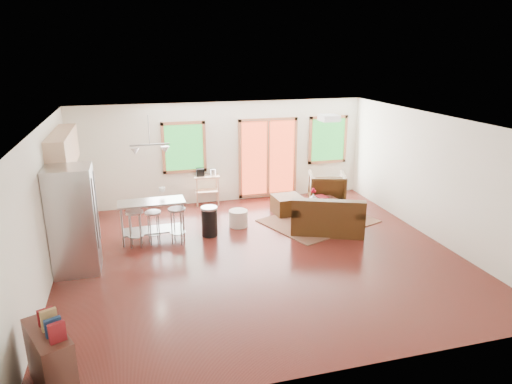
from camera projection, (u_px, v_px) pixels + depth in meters
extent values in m
cube|color=#39120E|center=(260.00, 255.00, 8.92)|extent=(7.50, 7.00, 0.02)
cube|color=white|center=(260.00, 122.00, 8.14)|extent=(7.50, 7.00, 0.02)
cube|color=white|center=(223.00, 153.00, 11.76)|extent=(7.50, 0.02, 2.60)
cube|color=white|center=(43.00, 209.00, 7.57)|extent=(0.02, 7.00, 2.60)
cube|color=white|center=(434.00, 177.00, 9.48)|extent=(0.02, 7.00, 2.60)
cube|color=white|center=(343.00, 278.00, 5.30)|extent=(7.50, 0.02, 2.60)
cube|color=#18551E|center=(184.00, 147.00, 11.40)|extent=(0.94, 0.02, 1.14)
cube|color=#A35E3F|center=(183.00, 123.00, 11.22)|extent=(1.10, 0.05, 0.08)
cube|color=#A35E3F|center=(185.00, 171.00, 11.58)|extent=(1.10, 0.05, 0.08)
cube|color=#A35E3F|center=(163.00, 149.00, 11.27)|extent=(0.08, 0.05, 1.30)
cube|color=#A35E3F|center=(204.00, 146.00, 11.53)|extent=(0.08, 0.05, 1.30)
cube|color=#B0351A|center=(268.00, 158.00, 12.07)|extent=(1.44, 0.02, 1.94)
cube|color=#A35E3F|center=(268.00, 120.00, 11.77)|extent=(1.60, 0.05, 0.08)
cube|color=#A35E3F|center=(268.00, 194.00, 12.37)|extent=(1.60, 0.05, 0.08)
cube|color=#A35E3F|center=(240.00, 160.00, 11.88)|extent=(0.08, 0.05, 2.10)
cube|color=#A35E3F|center=(295.00, 156.00, 12.27)|extent=(0.08, 0.05, 2.10)
cube|color=#A35E3F|center=(268.00, 158.00, 12.07)|extent=(0.08, 0.05, 1.94)
cube|color=#18551E|center=(328.00, 140.00, 12.39)|extent=(0.94, 0.02, 1.14)
cube|color=#A35E3F|center=(329.00, 117.00, 12.20)|extent=(1.10, 0.05, 0.08)
cube|color=#A35E3F|center=(327.00, 162.00, 12.57)|extent=(1.10, 0.05, 0.08)
cube|color=#A35E3F|center=(310.00, 141.00, 12.26)|extent=(0.08, 0.05, 1.30)
cube|color=#A35E3F|center=(345.00, 139.00, 12.51)|extent=(0.08, 0.05, 1.30)
cube|color=#52633A|center=(318.00, 221.00, 10.65)|extent=(2.84, 2.53, 0.02)
cube|color=#321D0B|center=(327.00, 222.00, 10.03)|extent=(1.77, 1.41, 0.43)
cube|color=#321D0B|center=(328.00, 209.00, 9.58)|extent=(1.51, 0.79, 0.39)
cube|color=#321D0B|center=(297.00, 208.00, 10.02)|extent=(0.53, 0.89, 0.17)
cube|color=#321D0B|center=(359.00, 210.00, 9.85)|extent=(0.53, 0.89, 0.17)
cube|color=#321D0B|center=(312.00, 208.00, 10.03)|extent=(0.81, 0.77, 0.12)
cube|color=#321D0B|center=(343.00, 210.00, 9.95)|extent=(0.81, 0.77, 0.12)
cube|color=#391C15|center=(320.00, 201.00, 10.99)|extent=(1.00, 0.71, 0.04)
cube|color=#391C15|center=(311.00, 213.00, 10.71)|extent=(0.06, 0.06, 0.33)
cube|color=#391C15|center=(338.00, 208.00, 11.04)|extent=(0.06, 0.06, 0.33)
cube|color=#391C15|center=(302.00, 208.00, 11.05)|extent=(0.06, 0.06, 0.33)
cube|color=#391C15|center=(328.00, 204.00, 11.38)|extent=(0.06, 0.06, 0.33)
imported|color=#321D0B|center=(327.00, 187.00, 11.74)|extent=(1.10, 1.06, 0.91)
cube|color=#321D0B|center=(287.00, 205.00, 11.10)|extent=(0.71, 0.71, 0.45)
cylinder|color=beige|center=(238.00, 218.00, 10.32)|extent=(0.52, 0.52, 0.37)
imported|color=silver|center=(313.00, 198.00, 10.74)|extent=(0.23, 0.24, 0.19)
sphere|color=#AC061E|center=(315.00, 191.00, 10.71)|extent=(0.09, 0.09, 0.07)
sphere|color=#AC061E|center=(312.00, 191.00, 10.66)|extent=(0.09, 0.09, 0.07)
sphere|color=#AC061E|center=(313.00, 190.00, 10.72)|extent=(0.09, 0.09, 0.07)
imported|color=maroon|center=(318.00, 192.00, 11.00)|extent=(0.24, 0.08, 0.32)
cube|color=tan|center=(78.00, 220.00, 9.47)|extent=(0.60, 2.20, 0.90)
cube|color=black|center=(76.00, 199.00, 9.33)|extent=(0.64, 2.24, 0.04)
cube|color=tan|center=(63.00, 150.00, 8.99)|extent=(0.36, 2.20, 0.70)
cylinder|color=#B7BABC|center=(72.00, 201.00, 8.84)|extent=(0.12, 0.12, 0.18)
cube|color=black|center=(77.00, 188.00, 9.66)|extent=(0.22, 0.18, 0.20)
cube|color=#B7BABC|center=(73.00, 220.00, 8.02)|extent=(0.77, 0.75, 1.93)
cube|color=gray|center=(96.00, 218.00, 8.11)|extent=(0.02, 0.71, 1.89)
cylinder|color=gray|center=(95.00, 214.00, 7.85)|extent=(0.03, 0.03, 1.29)
cylinder|color=gray|center=(97.00, 205.00, 8.29)|extent=(0.03, 0.03, 1.29)
cube|color=#B7BABC|center=(151.00, 202.00, 9.38)|extent=(1.37, 0.57, 0.04)
cube|color=gray|center=(153.00, 230.00, 9.56)|extent=(1.27, 0.50, 0.03)
cylinder|color=gray|center=(122.00, 228.00, 9.15)|extent=(0.04, 0.04, 0.82)
cylinder|color=gray|center=(183.00, 222.00, 9.48)|extent=(0.04, 0.04, 0.82)
cylinder|color=gray|center=(122.00, 221.00, 9.53)|extent=(0.04, 0.04, 0.82)
cylinder|color=gray|center=(181.00, 215.00, 9.86)|extent=(0.04, 0.04, 0.82)
imported|color=white|center=(162.00, 189.00, 9.65)|extent=(0.16, 0.15, 0.13)
cylinder|color=#B7BABC|center=(134.00, 212.00, 9.10)|extent=(0.39, 0.39, 0.04)
cylinder|color=gray|center=(141.00, 228.00, 9.32)|extent=(0.03, 0.03, 0.72)
cylinder|color=gray|center=(131.00, 228.00, 9.29)|extent=(0.03, 0.03, 0.72)
cylinder|color=gray|center=(130.00, 232.00, 9.11)|extent=(0.03, 0.03, 0.72)
cylinder|color=gray|center=(140.00, 231.00, 9.14)|extent=(0.03, 0.03, 0.72)
cylinder|color=gray|center=(136.00, 235.00, 9.25)|extent=(0.36, 0.36, 0.02)
cylinder|color=#B7BABC|center=(153.00, 212.00, 9.27)|extent=(0.38, 0.38, 0.04)
cylinder|color=gray|center=(157.00, 226.00, 9.48)|extent=(0.03, 0.03, 0.65)
cylinder|color=gray|center=(149.00, 228.00, 9.41)|extent=(0.03, 0.03, 0.65)
cylinder|color=gray|center=(151.00, 230.00, 9.26)|extent=(0.03, 0.03, 0.65)
cylinder|color=gray|center=(159.00, 229.00, 9.33)|extent=(0.03, 0.03, 0.65)
cylinder|color=gray|center=(154.00, 233.00, 9.40)|extent=(0.34, 0.34, 0.01)
cylinder|color=#B7BABC|center=(177.00, 209.00, 9.27)|extent=(0.46, 0.46, 0.04)
cylinder|color=gray|center=(183.00, 225.00, 9.47)|extent=(0.03, 0.03, 0.71)
cylinder|color=gray|center=(174.00, 225.00, 9.48)|extent=(0.03, 0.03, 0.71)
cylinder|color=gray|center=(172.00, 228.00, 9.30)|extent=(0.03, 0.03, 0.71)
cylinder|color=gray|center=(181.00, 228.00, 9.28)|extent=(0.03, 0.03, 0.71)
cylinder|color=gray|center=(178.00, 232.00, 9.42)|extent=(0.42, 0.42, 0.02)
cylinder|color=black|center=(209.00, 222.00, 9.76)|extent=(0.41, 0.41, 0.60)
cylinder|color=#B7BABC|center=(209.00, 208.00, 9.67)|extent=(0.42, 0.42, 0.05)
cube|color=tan|center=(207.00, 176.00, 11.64)|extent=(0.66, 0.45, 0.04)
cube|color=tan|center=(207.00, 191.00, 11.76)|extent=(0.62, 0.42, 0.03)
cube|color=tan|center=(197.00, 192.00, 11.55)|extent=(0.04, 0.04, 0.76)
cube|color=tan|center=(218.00, 191.00, 11.65)|extent=(0.04, 0.04, 0.76)
cube|color=tan|center=(196.00, 189.00, 11.86)|extent=(0.04, 0.04, 0.76)
cube|color=tan|center=(217.00, 188.00, 11.96)|extent=(0.04, 0.04, 0.76)
cube|color=black|center=(200.00, 172.00, 11.58)|extent=(0.21, 0.19, 0.20)
cylinder|color=#B7BABC|center=(213.00, 172.00, 11.64)|extent=(0.15, 0.15, 0.16)
cube|color=#391C15|center=(51.00, 360.00, 5.28)|extent=(0.67, 0.95, 0.79)
cube|color=maroon|center=(57.00, 332.00, 4.94)|extent=(0.18, 0.12, 0.24)
cube|color=navy|center=(53.00, 327.00, 5.05)|extent=(0.18, 0.12, 0.22)
cube|color=#A07E4A|center=(49.00, 320.00, 5.16)|extent=(0.18, 0.12, 0.26)
cube|color=maroon|center=(46.00, 316.00, 5.28)|extent=(0.18, 0.12, 0.20)
cube|color=white|center=(329.00, 118.00, 9.12)|extent=(0.35, 0.35, 0.12)
cylinder|color=gray|center=(149.00, 130.00, 9.13)|extent=(0.02, 0.02, 0.60)
cube|color=gray|center=(150.00, 145.00, 9.22)|extent=(0.80, 0.04, 0.03)
cone|color=#B7BABC|center=(135.00, 151.00, 9.18)|extent=(0.18, 0.18, 0.14)
cone|color=#B7BABC|center=(165.00, 150.00, 9.33)|extent=(0.18, 0.18, 0.14)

